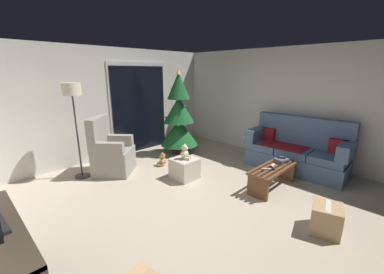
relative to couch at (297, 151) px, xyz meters
name	(u,v)px	position (x,y,z in m)	size (l,w,h in m)	color
ground_plane	(206,203)	(-2.32, 0.42, -0.40)	(7.00, 7.00, 0.00)	#B2A38E
wall_back	(106,104)	(-2.32, 3.48, 0.85)	(5.72, 0.12, 2.50)	silver
wall_right	(292,105)	(0.54, 0.42, 0.85)	(0.12, 6.00, 2.50)	silver
patio_door_frame	(140,107)	(-1.48, 3.41, 0.70)	(1.60, 0.02, 2.20)	silver
patio_door_glass	(140,109)	(-1.48, 3.39, 0.65)	(1.50, 0.02, 2.10)	black
couch	(297,151)	(0.00, 0.00, 0.00)	(0.86, 1.97, 1.08)	slate
coffee_table	(273,174)	(-1.12, -0.06, -0.14)	(1.10, 0.40, 0.39)	brown
remote_silver	(266,169)	(-1.32, -0.03, 0.00)	(0.04, 0.16, 0.02)	#ADADB2
remote_black	(272,168)	(-1.21, -0.07, 0.00)	(0.04, 0.16, 0.02)	black
remote_white	(273,165)	(-1.09, -0.03, 0.00)	(0.04, 0.16, 0.02)	silver
book_stack	(281,160)	(-0.81, -0.05, 0.02)	(0.27, 0.24, 0.07)	#4C4C51
cell_phone	(281,158)	(-0.78, -0.03, 0.06)	(0.07, 0.14, 0.01)	black
christmas_tree	(179,117)	(-0.98, 2.50, 0.50)	(0.92, 0.92, 2.03)	#4C1E19
armchair	(111,153)	(-2.77, 2.55, 0.00)	(0.97, 0.97, 1.13)	gray
floor_lamp	(73,99)	(-3.28, 2.77, 1.11)	(0.32, 0.32, 1.78)	#2D2D30
ottoman	(185,168)	(-1.92, 1.32, -0.20)	(0.44, 0.44, 0.39)	beige
teddy_bear_cream	(185,153)	(-1.92, 1.31, 0.11)	(0.21, 0.22, 0.29)	beige
teddy_bear_honey_by_tree	(162,160)	(-1.82, 2.12, -0.28)	(0.22, 0.21, 0.29)	tan
cardboard_box_taped_mid_floor	(326,219)	(-1.77, -1.11, -0.22)	(0.47, 0.44, 0.36)	tan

